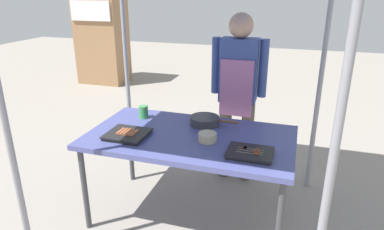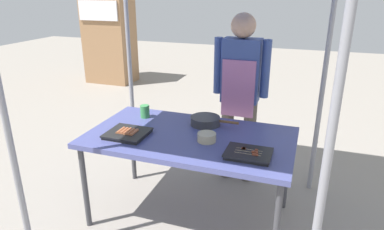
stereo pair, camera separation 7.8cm
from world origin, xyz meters
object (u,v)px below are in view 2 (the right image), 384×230
object	(u,v)px
cooking_wok	(206,120)
condiment_bowl	(207,137)
stall_table	(190,141)
tray_grilled_sausages	(127,133)
vendor_woman	(240,86)
drink_cup_near_edge	(145,111)
neighbor_stall_left	(110,37)
tray_meat_skewers	(248,154)

from	to	relation	value
cooking_wok	condiment_bowl	size ratio (longest dim) A/B	2.90
stall_table	tray_grilled_sausages	size ratio (longest dim) A/B	5.15
vendor_woman	condiment_bowl	bearing A→B (deg)	84.82
cooking_wok	vendor_woman	size ratio (longest dim) A/B	0.25
drink_cup_near_edge	condiment_bowl	bearing A→B (deg)	-24.57
cooking_wok	neighbor_stall_left	distance (m)	4.63
tray_meat_skewers	neighbor_stall_left	distance (m)	5.26
vendor_woman	tray_meat_skewers	bearing A→B (deg)	105.50
cooking_wok	neighbor_stall_left	xyz separation A→B (m)	(-3.07, 3.46, 0.11)
tray_meat_skewers	vendor_woman	xyz separation A→B (m)	(-0.27, 0.96, 0.20)
vendor_woman	neighbor_stall_left	distance (m)	4.39
cooking_wok	vendor_woman	world-z (taller)	vendor_woman
stall_table	tray_meat_skewers	world-z (taller)	tray_meat_skewers
drink_cup_near_edge	vendor_woman	bearing A→B (deg)	35.03
stall_table	vendor_woman	distance (m)	0.84
stall_table	drink_cup_near_edge	xyz separation A→B (m)	(-0.51, 0.24, 0.11)
cooking_wok	neighbor_stall_left	world-z (taller)	neighbor_stall_left
vendor_woman	neighbor_stall_left	xyz separation A→B (m)	(-3.25, 2.95, -0.07)
stall_table	tray_grilled_sausages	distance (m)	0.49
tray_meat_skewers	condiment_bowl	world-z (taller)	condiment_bowl
stall_table	tray_meat_skewers	xyz separation A→B (m)	(0.50, -0.20, 0.07)
tray_grilled_sausages	cooking_wok	world-z (taller)	cooking_wok
drink_cup_near_edge	neighbor_stall_left	xyz separation A→B (m)	(-2.52, 3.47, 0.09)
cooking_wok	condiment_bowl	world-z (taller)	cooking_wok
tray_grilled_sausages	vendor_woman	distance (m)	1.17
condiment_bowl	tray_grilled_sausages	bearing A→B (deg)	-170.35
tray_grilled_sausages	tray_meat_skewers	world-z (taller)	tray_grilled_sausages
stall_table	tray_meat_skewers	bearing A→B (deg)	-21.94
tray_grilled_sausages	drink_cup_near_edge	distance (m)	0.41
vendor_woman	drink_cup_near_edge	bearing A→B (deg)	35.03
condiment_bowl	vendor_woman	world-z (taller)	vendor_woman
tray_grilled_sausages	vendor_woman	world-z (taller)	vendor_woman
cooking_wok	drink_cup_near_edge	bearing A→B (deg)	-179.27
stall_table	condiment_bowl	size ratio (longest dim) A/B	11.41
stall_table	drink_cup_near_edge	world-z (taller)	drink_cup_near_edge
stall_table	cooking_wok	bearing A→B (deg)	78.00
condiment_bowl	neighbor_stall_left	world-z (taller)	neighbor_stall_left
tray_grilled_sausages	cooking_wok	xyz separation A→B (m)	(0.51, 0.41, 0.02)
drink_cup_near_edge	vendor_woman	world-z (taller)	vendor_woman
condiment_bowl	neighbor_stall_left	xyz separation A→B (m)	(-3.18, 3.77, 0.11)
stall_table	condiment_bowl	distance (m)	0.19
vendor_woman	neighbor_stall_left	bearing A→B (deg)	-42.18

